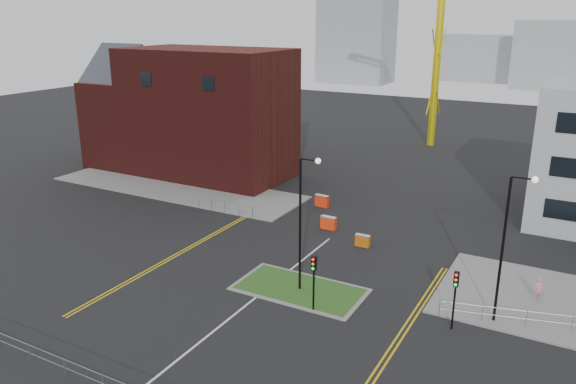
% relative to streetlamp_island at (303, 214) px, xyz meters
% --- Properties ---
extents(ground, '(200.00, 200.00, 0.00)m').
position_rel_streetlamp_island_xyz_m(ground, '(-2.22, -8.00, -5.41)').
color(ground, black).
rests_on(ground, ground).
extents(pavement_left, '(28.00, 8.00, 0.12)m').
position_rel_streetlamp_island_xyz_m(pavement_left, '(-22.22, 14.00, -5.35)').
color(pavement_left, slate).
rests_on(pavement_left, ground).
extents(island_kerb, '(8.60, 4.60, 0.08)m').
position_rel_streetlamp_island_xyz_m(island_kerb, '(-0.22, 0.00, -5.37)').
color(island_kerb, slate).
rests_on(island_kerb, ground).
extents(grass_island, '(8.00, 4.00, 0.12)m').
position_rel_streetlamp_island_xyz_m(grass_island, '(-0.22, 0.00, -5.35)').
color(grass_island, '#244E1A').
rests_on(grass_island, ground).
extents(brick_building, '(24.20, 10.07, 14.24)m').
position_rel_streetlamp_island_xyz_m(brick_building, '(-25.19, 20.00, 1.44)').
color(brick_building, '#461411').
rests_on(brick_building, ground).
extents(streetlamp_island, '(1.46, 0.36, 9.18)m').
position_rel_streetlamp_island_xyz_m(streetlamp_island, '(0.00, 0.00, 0.00)').
color(streetlamp_island, black).
rests_on(streetlamp_island, ground).
extents(streetlamp_right_near, '(1.46, 0.36, 9.18)m').
position_rel_streetlamp_island_xyz_m(streetlamp_right_near, '(12.00, 2.00, 0.00)').
color(streetlamp_right_near, black).
rests_on(streetlamp_right_near, ground).
extents(traffic_light_island, '(0.28, 0.33, 3.65)m').
position_rel_streetlamp_island_xyz_m(traffic_light_island, '(1.78, -2.02, -2.85)').
color(traffic_light_island, black).
rests_on(traffic_light_island, ground).
extents(traffic_light_right, '(0.28, 0.33, 3.65)m').
position_rel_streetlamp_island_xyz_m(traffic_light_right, '(9.78, -0.02, -2.85)').
color(traffic_light_right, black).
rests_on(traffic_light_right, ground).
extents(railing_left, '(6.05, 0.05, 1.10)m').
position_rel_streetlamp_island_xyz_m(railing_left, '(-13.22, 10.00, -4.67)').
color(railing_left, gray).
rests_on(railing_left, ground).
extents(centre_line, '(0.15, 30.00, 0.01)m').
position_rel_streetlamp_island_xyz_m(centre_line, '(-2.22, -6.00, -5.41)').
color(centre_line, silver).
rests_on(centre_line, ground).
extents(yellow_left_a, '(0.12, 24.00, 0.01)m').
position_rel_streetlamp_island_xyz_m(yellow_left_a, '(-11.22, 2.00, -5.41)').
color(yellow_left_a, gold).
rests_on(yellow_left_a, ground).
extents(yellow_left_b, '(0.12, 24.00, 0.01)m').
position_rel_streetlamp_island_xyz_m(yellow_left_b, '(-10.92, 2.00, -5.41)').
color(yellow_left_b, gold).
rests_on(yellow_left_b, ground).
extents(yellow_right_a, '(0.12, 20.00, 0.01)m').
position_rel_streetlamp_island_xyz_m(yellow_right_a, '(7.28, -2.00, -5.41)').
color(yellow_right_a, gold).
rests_on(yellow_right_a, ground).
extents(yellow_right_b, '(0.12, 20.00, 0.01)m').
position_rel_streetlamp_island_xyz_m(yellow_right_b, '(7.58, -2.00, -5.41)').
color(yellow_right_b, gold).
rests_on(yellow_right_b, ground).
extents(skyline_a, '(18.00, 12.00, 22.00)m').
position_rel_streetlamp_island_xyz_m(skyline_a, '(-42.22, 112.00, 5.59)').
color(skyline_a, gray).
rests_on(skyline_a, ground).
extents(skyline_b, '(24.00, 12.00, 16.00)m').
position_rel_streetlamp_island_xyz_m(skyline_b, '(7.78, 122.00, 2.59)').
color(skyline_b, gray).
rests_on(skyline_b, ground).
extents(skyline_d, '(30.00, 12.00, 12.00)m').
position_rel_streetlamp_island_xyz_m(skyline_d, '(-10.22, 132.00, 0.59)').
color(skyline_d, gray).
rests_on(skyline_d, ground).
extents(pedestrian, '(0.71, 0.62, 1.63)m').
position_rel_streetlamp_island_xyz_m(pedestrian, '(13.80, 5.97, -4.60)').
color(pedestrian, pink).
rests_on(pedestrian, ground).
extents(barrier_left, '(1.35, 0.49, 1.12)m').
position_rel_streetlamp_island_xyz_m(barrier_left, '(-3.22, 10.99, -4.80)').
color(barrier_left, '#F6360D').
rests_on(barrier_left, ground).
extents(barrier_mid, '(1.40, 0.62, 1.14)m').
position_rel_streetlamp_island_xyz_m(barrier_mid, '(-6.22, 16.00, -4.80)').
color(barrier_mid, '#F52D0D').
rests_on(barrier_mid, ground).
extents(barrier_right, '(1.16, 0.40, 0.97)m').
position_rel_streetlamp_island_xyz_m(barrier_right, '(0.72, 8.88, -4.88)').
color(barrier_right, '#CA5B0B').
rests_on(barrier_right, ground).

